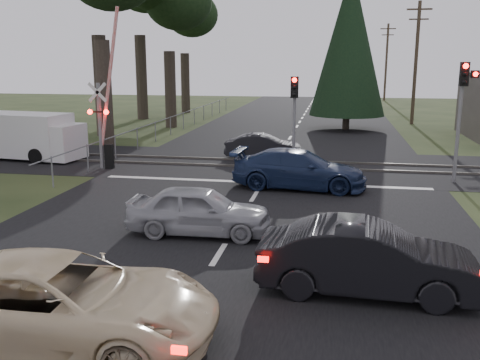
% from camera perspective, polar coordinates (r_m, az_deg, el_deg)
% --- Properties ---
extents(ground, '(120.00, 120.00, 0.00)m').
position_cam_1_polar(ground, '(13.52, -2.29, -7.96)').
color(ground, '#253217').
rests_on(ground, ground).
extents(road, '(14.00, 100.00, 0.01)m').
position_cam_1_polar(road, '(23.02, 3.04, 0.71)').
color(road, black).
rests_on(road, ground).
extents(rail_corridor, '(120.00, 8.00, 0.01)m').
position_cam_1_polar(rail_corridor, '(24.97, 3.61, 1.65)').
color(rail_corridor, black).
rests_on(rail_corridor, ground).
extents(stop_line, '(13.00, 0.35, 0.00)m').
position_cam_1_polar(stop_line, '(21.27, 2.44, -0.26)').
color(stop_line, silver).
rests_on(stop_line, ground).
extents(rail_near, '(120.00, 0.12, 0.10)m').
position_cam_1_polar(rail_near, '(24.18, 3.39, 1.40)').
color(rail_near, '#59544C').
rests_on(rail_near, ground).
extents(rail_far, '(120.00, 0.12, 0.10)m').
position_cam_1_polar(rail_far, '(25.74, 3.81, 2.08)').
color(rail_far, '#59544C').
rests_on(rail_far, ground).
extents(crossing_signal, '(1.62, 0.38, 6.96)m').
position_cam_1_polar(crossing_signal, '(24.45, -14.23, 5.92)').
color(crossing_signal, slate).
rests_on(crossing_signal, ground).
extents(traffic_signal_right, '(0.68, 0.48, 4.70)m').
position_cam_1_polar(traffic_signal_right, '(22.40, 22.69, 7.99)').
color(traffic_signal_right, slate).
rests_on(traffic_signal_right, ground).
extents(traffic_signal_center, '(0.32, 0.48, 4.10)m').
position_cam_1_polar(traffic_signal_center, '(23.18, 5.81, 7.75)').
color(traffic_signal_center, slate).
rests_on(traffic_signal_center, ground).
extents(utility_pole_mid, '(1.80, 0.26, 9.00)m').
position_cam_1_polar(utility_pole_mid, '(42.75, 18.26, 11.98)').
color(utility_pole_mid, '#4C3D2D').
rests_on(utility_pole_mid, ground).
extents(utility_pole_far, '(1.80, 0.26, 9.00)m').
position_cam_1_polar(utility_pole_far, '(67.60, 15.34, 12.18)').
color(utility_pole_far, '#4C3D2D').
rests_on(utility_pole_far, ground).
extents(euc_tree_e, '(6.00, 6.00, 13.20)m').
position_cam_1_polar(euc_tree_e, '(50.50, -6.03, 17.98)').
color(euc_tree_e, '#473D33').
rests_on(euc_tree_e, ground).
extents(conifer_tree, '(5.20, 5.20, 11.00)m').
position_cam_1_polar(conifer_tree, '(38.38, 11.59, 14.24)').
color(conifer_tree, '#473D33').
rests_on(conifer_tree, ground).
extents(fence_left, '(0.10, 36.00, 1.20)m').
position_cam_1_polar(fence_left, '(36.73, -6.70, 5.12)').
color(fence_left, slate).
rests_on(fence_left, ground).
extents(cream_coupe, '(5.58, 2.75, 1.52)m').
position_cam_1_polar(cream_coupe, '(9.76, -18.83, -12.25)').
color(cream_coupe, beige).
rests_on(cream_coupe, ground).
extents(dark_hatchback, '(4.58, 1.77, 1.49)m').
position_cam_1_polar(dark_hatchback, '(11.45, 13.49, -8.24)').
color(dark_hatchback, black).
rests_on(dark_hatchback, ground).
extents(silver_car, '(4.02, 1.70, 1.36)m').
position_cam_1_polar(silver_car, '(14.92, -4.37, -3.26)').
color(silver_car, '#97999F').
rests_on(silver_car, ground).
extents(blue_sedan, '(5.18, 2.41, 1.46)m').
position_cam_1_polar(blue_sedan, '(20.33, 6.32, 1.14)').
color(blue_sedan, '#162344').
rests_on(blue_sedan, ground).
extents(dark_car_far, '(3.74, 1.39, 1.22)m').
position_cam_1_polar(dark_car_far, '(26.30, 2.49, 3.56)').
color(dark_car_far, black).
rests_on(dark_car_far, ground).
extents(white_van, '(5.94, 2.79, 2.23)m').
position_cam_1_polar(white_van, '(28.28, -21.74, 4.38)').
color(white_van, silver).
rests_on(white_van, ground).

